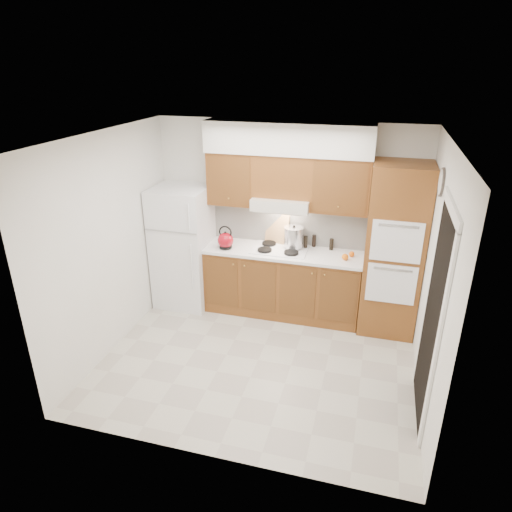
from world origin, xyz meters
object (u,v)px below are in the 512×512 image
at_px(fridge, 183,247).
at_px(kettle, 225,240).
at_px(stock_pot, 294,237).
at_px(oven_cabinet, 394,251).

distance_m(fridge, kettle, 0.69).
bearing_deg(kettle, fridge, -179.94).
bearing_deg(stock_pot, fridge, -174.08).
relative_size(oven_cabinet, kettle, 10.27).
xyz_separation_m(oven_cabinet, stock_pot, (-1.30, 0.13, 0.00)).
xyz_separation_m(oven_cabinet, kettle, (-2.18, -0.11, -0.04)).
bearing_deg(oven_cabinet, fridge, -179.30).
bearing_deg(fridge, oven_cabinet, 0.70).
distance_m(fridge, stock_pot, 1.57).
xyz_separation_m(fridge, oven_cabinet, (2.85, 0.03, 0.24)).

